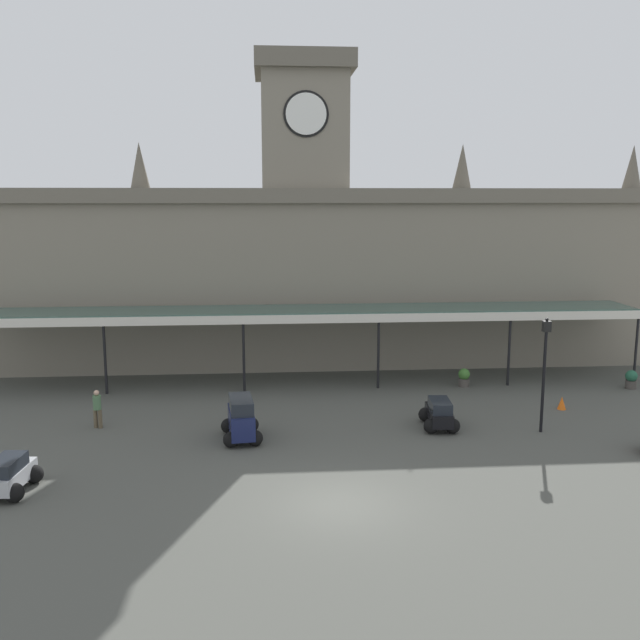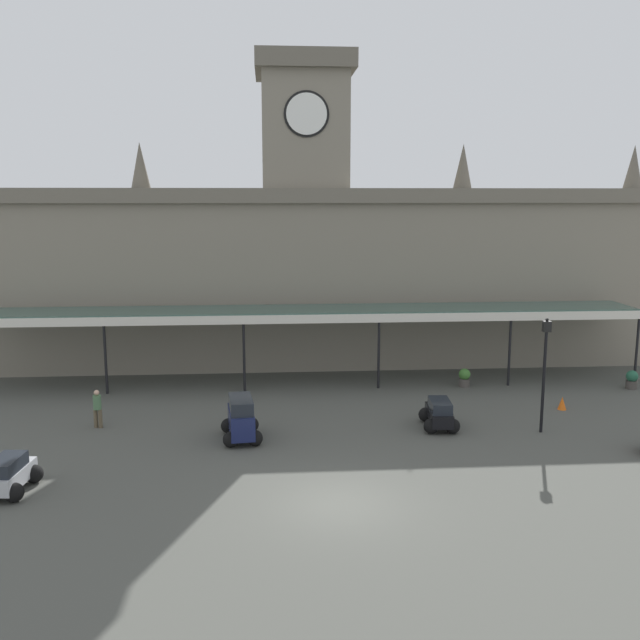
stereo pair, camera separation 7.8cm
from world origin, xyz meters
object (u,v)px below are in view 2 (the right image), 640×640
Objects in this scene: car_silver_estate at (10,476)px; planter_near_kerb at (464,377)px; planter_forecourt_centre at (632,379)px; car_navy_van at (241,420)px; car_black_estate at (439,415)px; victorian_lamppost at (545,362)px; traffic_cone at (562,403)px; pedestrian_near_entrance at (97,407)px.

car_silver_estate is 22.26m from planter_near_kerb.
planter_forecourt_centre is at bearing 21.55° from car_silver_estate.
planter_near_kerb is at bearing 32.52° from car_navy_van.
car_black_estate is at bearing -114.58° from planter_near_kerb.
car_silver_estate is (-7.53, -4.62, -0.24)m from car_navy_van.
victorian_lamppost is at bearing -139.49° from planter_forecourt_centre.
car_black_estate is 6.71m from traffic_cone.
planter_near_kerb reaches higher than traffic_cone.
pedestrian_near_entrance is at bearing 162.59° from car_navy_van.
car_silver_estate is 29.42m from planter_forecourt_centre.
traffic_cone is 5.47m from planter_near_kerb.
planter_forecourt_centre is (5.08, 3.22, 0.19)m from traffic_cone.
victorian_lamppost reaches higher than car_black_estate.
car_navy_van reaches higher than car_black_estate.
car_navy_van reaches higher than planter_forecourt_centre.
planter_near_kerb is 1.00× the size of planter_forecourt_centre.
planter_near_kerb is (17.51, 5.28, -0.42)m from pedestrian_near_entrance.
car_black_estate is 2.41× the size of planter_forecourt_centre.
traffic_cone is at bearing 18.81° from car_silver_estate.
planter_near_kerb is at bearing 65.42° from car_black_estate.
planter_forecourt_centre is (7.28, 6.22, -2.54)m from victorian_lamppost.
car_silver_estate reaches higher than planter_near_kerb.
victorian_lamppost is 8.08× the size of traffic_cone.
car_silver_estate is 1.39× the size of pedestrian_near_entrance.
car_silver_estate is at bearing -167.14° from victorian_lamppost.
car_black_estate is at bearing 168.22° from victorian_lamppost.
victorian_lamppost is at bearing 12.86° from car_silver_estate.
car_black_estate is at bearing 5.65° from car_navy_van.
car_navy_van is 20.78m from planter_forecourt_centre.
traffic_cone is (22.29, 7.59, -0.26)m from car_silver_estate.
car_silver_estate is at bearing -147.86° from planter_near_kerb.
car_silver_estate is 2.42× the size of planter_forecourt_centre.
car_navy_van is 8.45m from car_black_estate.
planter_near_kerb is at bearing 128.96° from traffic_cone.
traffic_cone is at bearing 53.72° from victorian_lamppost.
pedestrian_near_entrance is at bearing 173.98° from victorian_lamppost.
pedestrian_near_entrance is (1.34, 6.56, 0.34)m from car_silver_estate.
traffic_cone is (2.20, 3.00, -2.73)m from victorian_lamppost.
car_silver_estate is 23.55m from traffic_cone.
pedestrian_near_entrance is 2.77× the size of traffic_cone.
car_black_estate is 4.91m from victorian_lamppost.
pedestrian_near_entrance reaches higher than planter_near_kerb.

